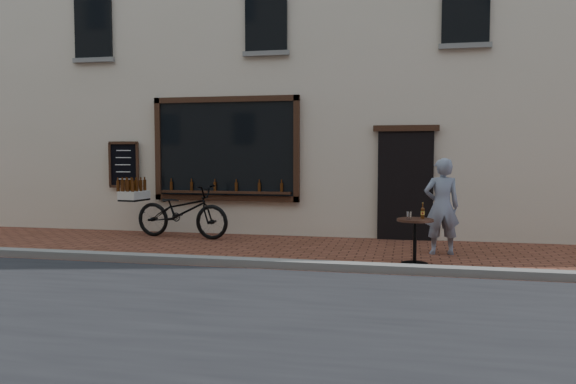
# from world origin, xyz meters

# --- Properties ---
(ground) EXTENTS (90.00, 90.00, 0.00)m
(ground) POSITION_xyz_m (0.00, 0.00, 0.00)
(ground) COLOR brown
(ground) RESTS_ON ground
(kerb) EXTENTS (90.00, 0.25, 0.12)m
(kerb) POSITION_xyz_m (0.00, 0.20, 0.06)
(kerb) COLOR slate
(kerb) RESTS_ON ground
(shop_building) EXTENTS (28.00, 6.20, 10.00)m
(shop_building) POSITION_xyz_m (0.00, 6.50, 5.00)
(shop_building) COLOR beige
(shop_building) RESTS_ON ground
(cargo_bicycle) EXTENTS (2.55, 0.99, 1.18)m
(cargo_bicycle) POSITION_xyz_m (-2.68, 2.76, 0.57)
(cargo_bicycle) COLOR black
(cargo_bicycle) RESTS_ON ground
(bistro_table) EXTENTS (0.57, 0.57, 0.98)m
(bistro_table) POSITION_xyz_m (2.08, 0.87, 0.52)
(bistro_table) COLOR black
(bistro_table) RESTS_ON ground
(pedestrian) EXTENTS (0.67, 0.50, 1.68)m
(pedestrian) POSITION_xyz_m (2.53, 1.92, 0.84)
(pedestrian) COLOR gray
(pedestrian) RESTS_ON ground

